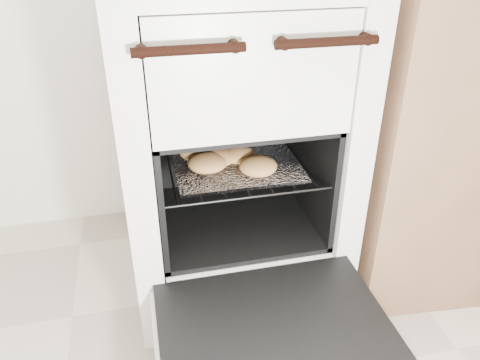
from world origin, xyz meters
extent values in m
cube|color=silver|center=(0.16, 1.19, 0.45)|extent=(0.58, 0.62, 0.89)
cylinder|color=black|center=(0.02, 0.86, 0.78)|extent=(0.21, 0.02, 0.02)
cylinder|color=black|center=(0.29, 0.86, 0.78)|extent=(0.21, 0.02, 0.02)
cube|color=black|center=(0.16, 0.68, 0.20)|extent=(0.51, 0.39, 0.02)
cube|color=silver|center=(0.16, 0.68, 0.18)|extent=(0.53, 0.41, 0.02)
cylinder|color=black|center=(-0.05, 1.11, 0.41)|extent=(0.01, 0.41, 0.01)
cylinder|color=black|center=(0.36, 1.11, 0.41)|extent=(0.01, 0.41, 0.01)
cylinder|color=black|center=(0.16, 0.92, 0.41)|extent=(0.42, 0.01, 0.01)
cylinder|color=black|center=(0.16, 1.31, 0.41)|extent=(0.42, 0.01, 0.01)
cylinder|color=black|center=(-0.02, 1.11, 0.41)|extent=(0.01, 0.39, 0.01)
cylinder|color=black|center=(0.04, 1.11, 0.41)|extent=(0.01, 0.39, 0.01)
cylinder|color=black|center=(0.10, 1.11, 0.41)|extent=(0.01, 0.39, 0.01)
cylinder|color=black|center=(0.16, 1.11, 0.41)|extent=(0.01, 0.39, 0.01)
cylinder|color=black|center=(0.21, 1.11, 0.41)|extent=(0.01, 0.39, 0.01)
cylinder|color=black|center=(0.27, 1.11, 0.41)|extent=(0.01, 0.39, 0.01)
cylinder|color=black|center=(0.33, 1.11, 0.41)|extent=(0.01, 0.39, 0.01)
cube|color=white|center=(0.16, 1.09, 0.41)|extent=(0.33, 0.29, 0.01)
ellipsoid|color=tan|center=(0.07, 1.06, 0.44)|extent=(0.13, 0.13, 0.04)
ellipsoid|color=tan|center=(0.11, 1.09, 0.44)|extent=(0.10, 0.10, 0.04)
ellipsoid|color=tan|center=(0.20, 1.01, 0.44)|extent=(0.12, 0.12, 0.04)
ellipsoid|color=tan|center=(0.07, 1.05, 0.44)|extent=(0.10, 0.10, 0.04)
ellipsoid|color=tan|center=(0.16, 1.09, 0.44)|extent=(0.09, 0.09, 0.04)
ellipsoid|color=tan|center=(0.06, 1.13, 0.44)|extent=(0.12, 0.12, 0.04)
camera|label=1|loc=(-0.08, -0.01, 0.99)|focal=35.00mm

